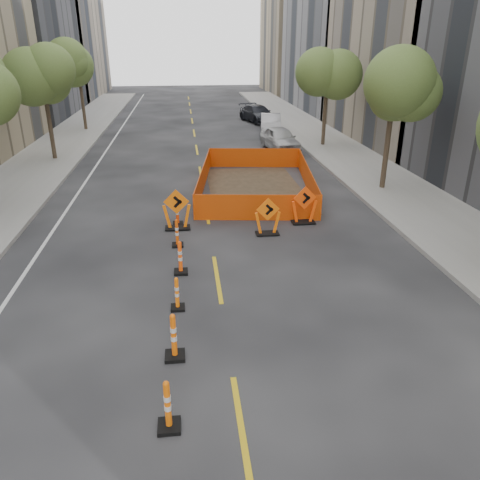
{
  "coord_description": "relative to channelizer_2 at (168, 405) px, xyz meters",
  "views": [
    {
      "loc": [
        -0.8,
        -8.35,
        6.52
      ],
      "look_at": [
        0.71,
        4.25,
        1.1
      ],
      "focal_mm": 35.0,
      "sensor_mm": 36.0,
      "label": 1
    }
  ],
  "objects": [
    {
      "name": "chevron_sign_center",
      "position": [
        3.37,
        8.95,
        0.17
      ],
      "size": [
        0.96,
        0.6,
        1.4
      ],
      "primitive_type": null,
      "rotation": [
        0.0,
        0.0,
        0.04
      ],
      "color": "#FF670A",
      "rests_on": "ground"
    },
    {
      "name": "parked_car_mid",
      "position": [
        7.16,
        29.23,
        0.16
      ],
      "size": [
        2.13,
        4.39,
        1.39
      ],
      "primitive_type": "imported",
      "rotation": [
        0.0,
        0.0,
        -0.16
      ],
      "color": "#B0AFB5",
      "rests_on": "ground"
    },
    {
      "name": "tree_r_c",
      "position": [
        9.71,
        23.74,
        3.99
      ],
      "size": [
        2.8,
        2.8,
        5.95
      ],
      "color": "#382B1E",
      "rests_on": "ground"
    },
    {
      "name": "chevron_sign_right",
      "position": [
        4.96,
        9.9,
        0.22
      ],
      "size": [
        1.05,
        0.69,
        1.49
      ],
      "primitive_type": null,
      "rotation": [
        0.0,
        0.0,
        0.1
      ],
      "color": "#FF480A",
      "rests_on": "ground"
    },
    {
      "name": "tree_r_b",
      "position": [
        9.71,
        13.74,
        3.99
      ],
      "size": [
        2.8,
        2.8,
        5.95
      ],
      "color": "#382B1E",
      "rests_on": "ground"
    },
    {
      "name": "sidewalk_right",
      "position": [
        10.31,
        13.74,
        -0.46
      ],
      "size": [
        4.0,
        90.0,
        0.15
      ],
      "primitive_type": "cube",
      "color": "gray",
      "rests_on": "ground"
    },
    {
      "name": "parked_car_near",
      "position": [
        6.64,
        22.98,
        0.2
      ],
      "size": [
        2.28,
        4.48,
        1.46
      ],
      "primitive_type": "imported",
      "rotation": [
        0.0,
        0.0,
        0.13
      ],
      "color": "#B9B8BA",
      "rests_on": "ground"
    },
    {
      "name": "channelizer_7",
      "position": [
        0.13,
        10.36,
        -0.04
      ],
      "size": [
        0.39,
        0.39,
        0.99
      ],
      "primitive_type": null,
      "color": "#F73E0A",
      "rests_on": "ground"
    },
    {
      "name": "channelizer_5",
      "position": [
        0.23,
        6.21,
        -0.0
      ],
      "size": [
        0.42,
        0.42,
        1.05
      ],
      "primitive_type": null,
      "color": "#FE4C0A",
      "rests_on": "ground"
    },
    {
      "name": "parked_car_far",
      "position": [
        6.97,
        34.42,
        0.17
      ],
      "size": [
        3.21,
        5.17,
        1.4
      ],
      "primitive_type": "imported",
      "rotation": [
        0.0,
        0.0,
        0.28
      ],
      "color": "black",
      "rests_on": "ground"
    },
    {
      "name": "safety_fence",
      "position": [
        3.79,
        14.62,
        -0.0
      ],
      "size": [
        6.03,
        9.02,
        1.05
      ],
      "primitive_type": null,
      "rotation": [
        0.0,
        0.0,
        -0.13
      ],
      "color": "#FB600D",
      "rests_on": "ground"
    },
    {
      "name": "bld_right_c",
      "position": [
        18.31,
        25.54,
        6.47
      ],
      "size": [
        12.0,
        16.0,
        14.0
      ],
      "primitive_type": "cube",
      "color": "gray",
      "rests_on": "ground"
    },
    {
      "name": "bld_left_e",
      "position": [
        -15.69,
        57.34,
        9.47
      ],
      "size": [
        12.0,
        20.0,
        20.0
      ],
      "primitive_type": "cube",
      "color": "gray",
      "rests_on": "ground"
    },
    {
      "name": "channelizer_2",
      "position": [
        0.0,
        0.0,
        0.0
      ],
      "size": [
        0.42,
        0.42,
        1.06
      ],
      "primitive_type": null,
      "color": "orange",
      "rests_on": "ground"
    },
    {
      "name": "bld_right_e",
      "position": [
        18.31,
        60.34,
        7.47
      ],
      "size": [
        12.0,
        14.0,
        16.0
      ],
      "primitive_type": "cube",
      "color": "tan",
      "rests_on": "ground"
    },
    {
      "name": "ground_plane",
      "position": [
        1.31,
        1.74,
        -0.53
      ],
      "size": [
        140.0,
        140.0,
        0.0
      ],
      "primitive_type": "plane",
      "color": "black"
    },
    {
      "name": "chevron_sign_left",
      "position": [
        0.12,
        9.89,
        0.24
      ],
      "size": [
        1.05,
        0.65,
        1.55
      ],
      "primitive_type": null,
      "rotation": [
        0.0,
        0.0,
        -0.03
      ],
      "color": "orange",
      "rests_on": "ground"
    },
    {
      "name": "channelizer_3",
      "position": [
        0.09,
        2.07,
        0.03
      ],
      "size": [
        0.44,
        0.44,
        1.13
      ],
      "primitive_type": null,
      "color": "#EF5E0A",
      "rests_on": "ground"
    },
    {
      "name": "bld_right_d",
      "position": [
        18.31,
        41.94,
        9.47
      ],
      "size": [
        12.0,
        18.0,
        20.0
      ],
      "primitive_type": "cube",
      "color": "gray",
      "rests_on": "ground"
    },
    {
      "name": "channelizer_6",
      "position": [
        0.13,
        8.28,
        -0.04
      ],
      "size": [
        0.39,
        0.39,
        0.98
      ],
      "primitive_type": null,
      "color": "#DA4809",
      "rests_on": "ground"
    },
    {
      "name": "channelizer_4",
      "position": [
        0.14,
        4.14,
        -0.07
      ],
      "size": [
        0.37,
        0.37,
        0.93
      ],
      "primitive_type": null,
      "color": "orange",
      "rests_on": "ground"
    },
    {
      "name": "tree_l_d",
      "position": [
        -7.09,
        31.74,
        3.99
      ],
      "size": [
        2.8,
        2.8,
        5.95
      ],
      "color": "#382B1E",
      "rests_on": "ground"
    },
    {
      "name": "tree_l_c",
      "position": [
        -7.09,
        21.74,
        3.99
      ],
      "size": [
        2.8,
        2.8,
        5.95
      ],
      "color": "#382B1E",
      "rests_on": "ground"
    }
  ]
}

